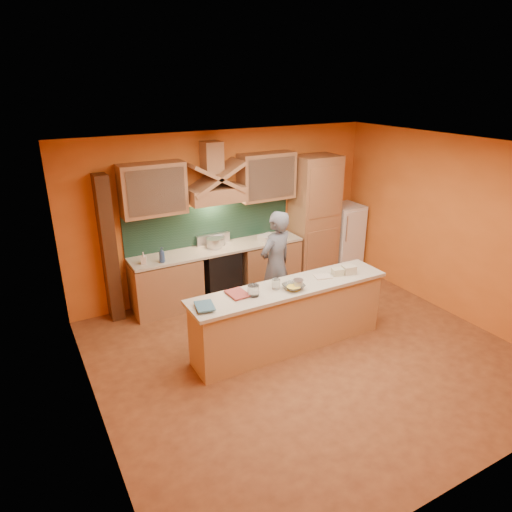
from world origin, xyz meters
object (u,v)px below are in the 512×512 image
kitchen_scale (298,284)px  mixing_bowl (293,287)px  fridge (344,237)px  person (276,265)px  stove (219,273)px

kitchen_scale → mixing_bowl: kitchen_scale is taller
fridge → mixing_bowl: 3.24m
person → kitchen_scale: bearing=59.6°
stove → fridge: bearing=0.0°
stove → fridge: fridge is taller
kitchen_scale → mixing_bowl: bearing=-145.6°
kitchen_scale → mixing_bowl: (-0.08, -0.02, -0.01)m
fridge → mixing_bowl: size_ratio=4.65×
fridge → stove: bearing=180.0°
stove → fridge: size_ratio=0.69×
kitchen_scale → fridge: bearing=63.1°
stove → person: person is taller
person → kitchen_scale: (-0.24, -0.98, 0.12)m
mixing_bowl → fridge: bearing=38.6°
kitchen_scale → person: bearing=99.9°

